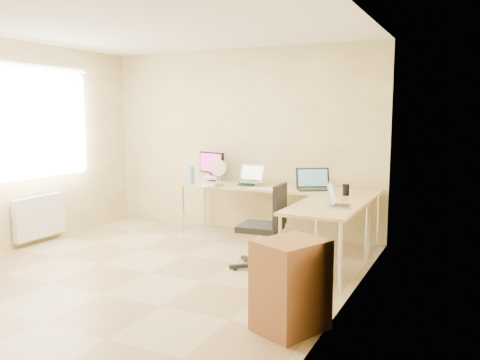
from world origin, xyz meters
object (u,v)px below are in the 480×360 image
at_px(mug, 205,180).
at_px(laptop_return, 341,197).
at_px(desk_return, 327,239).
at_px(water_bottle, 192,175).
at_px(laptop_black, 315,179).
at_px(desk_main, 276,214).
at_px(keyboard, 265,189).
at_px(laptop_center, 250,174).
at_px(monitor, 212,166).
at_px(office_chair, 260,223).
at_px(cabinet, 291,285).
at_px(desk_fan, 220,172).

bearing_deg(mug, laptop_return, -22.69).
xyz_separation_m(desk_return, water_bottle, (-2.10, 0.70, 0.49)).
bearing_deg(laptop_black, desk_main, 145.08).
relative_size(keyboard, laptop_return, 1.34).
bearing_deg(laptop_center, desk_return, -32.93).
distance_m(monitor, keyboard, 1.18).
distance_m(desk_return, monitor, 2.46).
distance_m(desk_return, laptop_black, 1.18).
distance_m(desk_main, office_chair, 1.22).
relative_size(monitor, mug, 5.02).
relative_size(laptop_black, cabinet, 0.61).
distance_m(desk_return, mug, 2.20).
distance_m(monitor, water_bottle, 0.51).
xyz_separation_m(laptop_black, laptop_return, (0.60, -1.01, -0.03)).
height_order(laptop_black, keyboard, laptop_black).
relative_size(monitor, laptop_return, 1.58).
height_order(desk_main, water_bottle, water_bottle).
relative_size(keyboard, office_chair, 0.43).
bearing_deg(desk_return, mug, 156.85).
bearing_deg(laptop_center, laptop_return, -31.32).
relative_size(keyboard, desk_fan, 1.38).
height_order(laptop_center, water_bottle, laptop_center).
distance_m(laptop_black, water_bottle, 1.68).
bearing_deg(monitor, desk_main, 8.81).
bearing_deg(office_chair, keyboard, 104.62).
relative_size(mug, cabinet, 0.13).
distance_m(monitor, laptop_return, 2.55).
bearing_deg(laptop_center, water_bottle, -160.53).
height_order(laptop_black, mug, laptop_black).
relative_size(laptop_black, laptop_return, 1.42).
height_order(desk_fan, laptop_return, desk_fan).
bearing_deg(laptop_return, desk_return, 67.89).
distance_m(mug, laptop_return, 2.32).
bearing_deg(water_bottle, monitor, 86.35).
bearing_deg(laptop_return, desk_fan, 55.62).
distance_m(laptop_black, mug, 1.55).
height_order(keyboard, cabinet, keyboard).
distance_m(monitor, mug, 0.39).
bearing_deg(laptop_black, mug, 152.87).
bearing_deg(monitor, water_bottle, -74.48).
height_order(desk_return, laptop_center, laptop_center).
bearing_deg(desk_return, laptop_center, 145.01).
relative_size(laptop_black, water_bottle, 1.76).
height_order(laptop_center, laptop_black, laptop_center).
bearing_deg(desk_fan, monitor, 133.37).
distance_m(desk_main, water_bottle, 1.26).
relative_size(desk_return, cabinet, 1.81).
bearing_deg(keyboard, water_bottle, 177.80).
distance_m(desk_return, water_bottle, 2.27).
bearing_deg(cabinet, monitor, 153.04).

